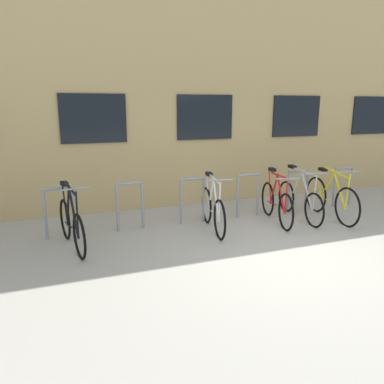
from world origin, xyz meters
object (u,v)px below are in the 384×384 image
at_px(bicycle_red, 276,202).
at_px(bicycle_black, 71,224).
at_px(bicycle_white, 213,209).
at_px(bicycle_silver, 299,200).
at_px(bicycle_yellow, 331,198).

distance_m(bicycle_red, bicycle_black, 3.79).
bearing_deg(bicycle_black, bicycle_white, 0.28).
bearing_deg(bicycle_silver, bicycle_white, -178.44).
xyz_separation_m(bicycle_yellow, bicycle_black, (-4.94, 0.14, -0.02)).
bearing_deg(bicycle_silver, bicycle_red, -176.64).
relative_size(bicycle_red, bicycle_silver, 0.94).
bearing_deg(bicycle_red, bicycle_yellow, -8.46).
xyz_separation_m(bicycle_white, bicycle_black, (-2.44, -0.01, 0.00)).
bearing_deg(bicycle_yellow, bicycle_red, 171.54).
bearing_deg(bicycle_black, bicycle_red, 0.47).
distance_m(bicycle_black, bicycle_silver, 4.35).
height_order(bicycle_red, bicycle_white, bicycle_white).
bearing_deg(bicycle_white, bicycle_silver, 1.56).
xyz_separation_m(bicycle_red, bicycle_white, (-1.35, -0.02, 0.00)).
xyz_separation_m(bicycle_white, bicycle_silver, (1.91, 0.05, -0.01)).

